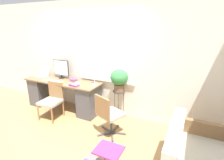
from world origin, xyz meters
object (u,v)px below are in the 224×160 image
object	(u,v)px
desk_lamp	(94,74)
office_chair_swivel	(109,114)
mouse	(62,82)
plant_stand	(119,94)
laptop	(42,74)
desk_chair_wooden	(52,99)
monitor	(61,69)
folding_stool	(109,152)
keyboard	(52,81)
potted_plant	(119,79)
book_stack	(74,83)

from	to	relation	value
desk_lamp	office_chair_swivel	xyz separation A→B (m)	(0.69, -0.61, -0.59)
mouse	plant_stand	bearing A→B (deg)	13.70
office_chair_swivel	plant_stand	size ratio (longest dim) A/B	1.28
laptop	desk_chair_wooden	world-z (taller)	laptop
mouse	monitor	bearing A→B (deg)	132.76
desk_lamp	folding_stool	world-z (taller)	desk_lamp
keyboard	desk_chair_wooden	xyz separation A→B (m)	(0.24, -0.31, -0.34)
plant_stand	mouse	bearing A→B (deg)	-166.30
keyboard	plant_stand	distance (m)	1.72
keyboard	potted_plant	bearing A→B (deg)	11.92
folding_stool	book_stack	bearing A→B (deg)	141.99
book_stack	potted_plant	xyz separation A→B (m)	(0.96, 0.40, 0.12)
book_stack	monitor	bearing A→B (deg)	152.25
desk_lamp	keyboard	bearing A→B (deg)	-167.57
desk_lamp	folding_stool	xyz separation A→B (m)	(1.12, -1.45, -0.69)
desk_chair_wooden	mouse	bearing A→B (deg)	76.66
folding_stool	potted_plant	bearing A→B (deg)	108.85
book_stack	folding_stool	xyz separation A→B (m)	(1.49, -1.17, -0.49)
office_chair_swivel	monitor	bearing A→B (deg)	0.99
mouse	folding_stool	xyz separation A→B (m)	(1.91, -1.23, -0.43)
plant_stand	desk_lamp	bearing A→B (deg)	-169.03
potted_plant	desk_lamp	bearing A→B (deg)	-169.03
folding_stool	plant_stand	bearing A→B (deg)	108.85
desk_lamp	book_stack	distance (m)	0.51
monitor	desk_lamp	world-z (taller)	monitor
desk_chair_wooden	plant_stand	distance (m)	1.58
mouse	folding_stool	world-z (taller)	mouse
laptop	desk_lamp	world-z (taller)	desk_lamp
desk_lamp	desk_chair_wooden	size ratio (longest dim) A/B	0.49
monitor	mouse	size ratio (longest dim) A/B	6.53
book_stack	laptop	bearing A→B (deg)	167.80
keyboard	mouse	distance (m)	0.30
keyboard	potted_plant	distance (m)	1.72
keyboard	potted_plant	world-z (taller)	potted_plant
monitor	potted_plant	size ratio (longest dim) A/B	0.96
laptop	plant_stand	bearing A→B (deg)	2.97
potted_plant	folding_stool	bearing A→B (deg)	-71.15
keyboard	desk_chair_wooden	bearing A→B (deg)	-52.04
plant_stand	potted_plant	distance (m)	0.37
plant_stand	folding_stool	distance (m)	1.67
mouse	desk_chair_wooden	distance (m)	0.48
book_stack	office_chair_swivel	bearing A→B (deg)	-17.00
keyboard	desk_chair_wooden	size ratio (longest dim) A/B	0.47
monitor	office_chair_swivel	distance (m)	1.97
laptop	keyboard	world-z (taller)	laptop
monitor	folding_stool	bearing A→B (deg)	-35.01
book_stack	plant_stand	bearing A→B (deg)	22.66
laptop	folding_stool	xyz separation A→B (m)	(2.79, -1.45, -0.47)
office_chair_swivel	book_stack	bearing A→B (deg)	5.44
laptop	folding_stool	size ratio (longest dim) A/B	0.75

